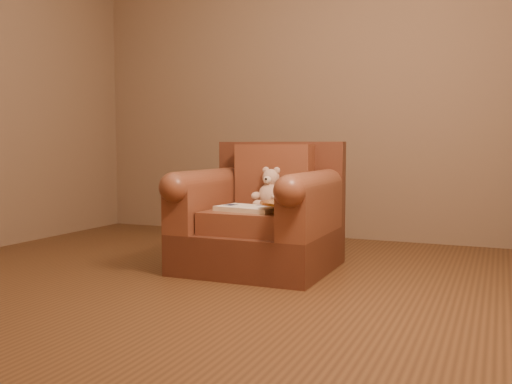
% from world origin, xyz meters
% --- Properties ---
extents(floor, '(4.00, 4.00, 0.00)m').
position_xyz_m(floor, '(0.00, 0.00, 0.00)').
color(floor, brown).
rests_on(floor, ground).
extents(armchair, '(0.97, 0.92, 0.87)m').
position_xyz_m(armchair, '(0.30, 0.54, 0.34)').
color(armchair, '#562C1C').
rests_on(armchair, floor).
extents(teddy_bear, '(0.21, 0.23, 0.28)m').
position_xyz_m(teddy_bear, '(0.33, 0.62, 0.52)').
color(teddy_bear, tan).
rests_on(teddy_bear, armchair).
extents(guidebook, '(0.44, 0.31, 0.03)m').
position_xyz_m(guidebook, '(0.30, 0.34, 0.43)').
color(guidebook, beige).
rests_on(guidebook, armchair).
extents(side_table, '(0.35, 0.35, 0.49)m').
position_xyz_m(side_table, '(0.59, 0.29, 0.26)').
color(side_table, gold).
rests_on(side_table, floor).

